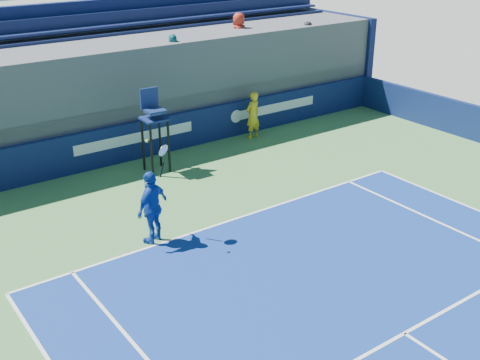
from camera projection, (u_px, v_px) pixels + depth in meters
ball_person at (253, 115)px, 20.31m from camera, size 0.64×0.47×1.61m
back_hoarding at (135, 141)px, 18.61m from camera, size 20.40×0.21×1.20m
umpire_chair at (154, 122)px, 17.35m from camera, size 0.72×0.72×2.48m
tennis_player at (152, 207)px, 13.66m from camera, size 1.11×0.84×2.57m
stadium_seating at (103, 88)px, 19.63m from camera, size 21.00×4.05×4.40m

